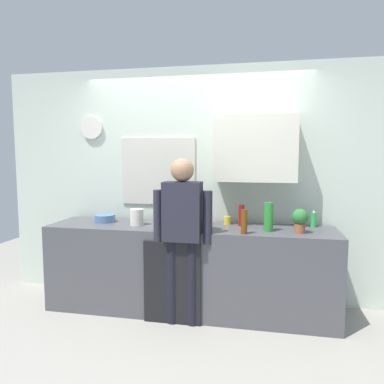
{
  "coord_description": "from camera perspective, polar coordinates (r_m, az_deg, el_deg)",
  "views": [
    {
      "loc": [
        0.74,
        -3.25,
        1.63
      ],
      "look_at": [
        0.04,
        0.25,
        1.26
      ],
      "focal_mm": 33.46,
      "sensor_mm": 36.0,
      "label": 1
    }
  ],
  "objects": [
    {
      "name": "storage_canister",
      "position": [
        3.81,
        -8.79,
        -3.97
      ],
      "size": [
        0.14,
        0.14,
        0.17
      ],
      "primitive_type": "cylinder",
      "color": "silver",
      "rests_on": "kitchen_counter"
    },
    {
      "name": "mixing_bowl",
      "position": [
        4.06,
        -13.69,
        -4.1
      ],
      "size": [
        0.22,
        0.22,
        0.08
      ],
      "primitive_type": "cylinder",
      "color": "#4C72A5",
      "rests_on": "kitchen_counter"
    },
    {
      "name": "kitchen_counter",
      "position": [
        3.82,
        -0.48,
        -12.12
      ],
      "size": [
        2.96,
        0.64,
        0.9
      ],
      "primitive_type": "cube",
      "color": "#4C4C51",
      "rests_on": "ground_plane"
    },
    {
      "name": "dish_soap",
      "position": [
        3.87,
        18.81,
        -4.15
      ],
      "size": [
        0.06,
        0.06,
        0.18
      ],
      "color": "green",
      "rests_on": "kitchen_counter"
    },
    {
      "name": "bottle_green_wine",
      "position": [
        3.72,
        1.12,
        -3.1
      ],
      "size": [
        0.07,
        0.07,
        0.3
      ],
      "primitive_type": "cylinder",
      "color": "#195923",
      "rests_on": "kitchen_counter"
    },
    {
      "name": "potted_plant",
      "position": [
        3.53,
        16.84,
        -4.17
      ],
      "size": [
        0.15,
        0.15,
        0.23
      ],
      "color": "#9E5638",
      "rests_on": "kitchen_counter"
    },
    {
      "name": "coffee_maker",
      "position": [
        3.48,
        0.1,
        -3.79
      ],
      "size": [
        0.2,
        0.2,
        0.33
      ],
      "color": "black",
      "rests_on": "kitchen_counter"
    },
    {
      "name": "cup_white_mug",
      "position": [
        3.79,
        -3.53,
        -4.52
      ],
      "size": [
        0.08,
        0.08,
        0.09
      ],
      "primitive_type": "cylinder",
      "color": "white",
      "rests_on": "kitchen_counter"
    },
    {
      "name": "cup_yellow_cup",
      "position": [
        3.83,
        5.68,
        -4.52
      ],
      "size": [
        0.07,
        0.07,
        0.08
      ],
      "primitive_type": "cylinder",
      "color": "yellow",
      "rests_on": "kitchen_counter"
    },
    {
      "name": "bottle_clear_soda",
      "position": [
        3.54,
        12.1,
        -3.88
      ],
      "size": [
        0.09,
        0.09,
        0.28
      ],
      "primitive_type": "cylinder",
      "color": "#2D8C33",
      "rests_on": "kitchen_counter"
    },
    {
      "name": "person_at_sink",
      "position": [
        3.41,
        -1.53,
        -5.62
      ],
      "size": [
        0.57,
        0.22,
        1.6
      ],
      "rotation": [
        0.0,
        0.0,
        0.18
      ],
      "color": "black",
      "rests_on": "ground_plane"
    },
    {
      "name": "back_wall_assembly",
      "position": [
        4.02,
        1.73,
        2.01
      ],
      "size": [
        4.56,
        0.42,
        2.6
      ],
      "color": "silver",
      "rests_on": "ground_plane"
    },
    {
      "name": "bottle_amber_beer",
      "position": [
        3.37,
        8.31,
        -4.71
      ],
      "size": [
        0.06,
        0.06,
        0.23
      ],
      "primitive_type": "cylinder",
      "color": "brown",
      "rests_on": "kitchen_counter"
    },
    {
      "name": "ground_plane",
      "position": [
        3.71,
        -1.48,
        -20.12
      ],
      "size": [
        8.0,
        8.0,
        0.0
      ],
      "primitive_type": "plane",
      "color": "#9E998E"
    },
    {
      "name": "dishwasher_panel",
      "position": [
        3.55,
        -3.21,
        -14.32
      ],
      "size": [
        0.56,
        0.02,
        0.81
      ],
      "primitive_type": "cube",
      "color": "black",
      "rests_on": "ground_plane"
    },
    {
      "name": "bottle_red_vinegar",
      "position": [
        3.76,
        7.86,
        -3.7
      ],
      "size": [
        0.06,
        0.06,
        0.22
      ],
      "primitive_type": "cylinder",
      "color": "maroon",
      "rests_on": "kitchen_counter"
    }
  ]
}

